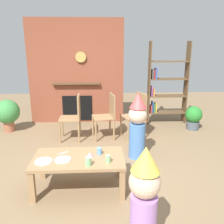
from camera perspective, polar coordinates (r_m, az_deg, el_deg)
name	(u,v)px	position (r m, az deg, el deg)	size (l,w,h in m)	color
ground_plane	(103,175)	(3.68, -2.09, -14.50)	(12.00, 12.00, 0.00)	#846B4C
brick_fireplace_feature	(76,72)	(5.84, -8.32, 9.17)	(2.20, 0.28, 2.40)	brown
bookshelf	(164,87)	(5.86, 12.18, 5.84)	(0.90, 0.28, 1.90)	brown
coffee_table	(79,162)	(3.24, -7.78, -11.52)	(1.17, 0.64, 0.44)	#9E7A51
paper_cup_near_left	(108,159)	(3.04, -0.94, -10.92)	(0.06, 0.06, 0.09)	#8CD18C
paper_cup_near_right	(99,151)	(3.25, -2.98, -9.12)	(0.06, 0.06, 0.09)	#669EE0
paper_cup_center	(88,162)	(2.98, -5.60, -11.47)	(0.07, 0.07, 0.11)	#8CD18C
paper_plate_front	(63,160)	(3.17, -11.45, -10.87)	(0.20, 0.20, 0.01)	white
paper_plate_rear	(44,161)	(3.19, -15.70, -11.03)	(0.22, 0.22, 0.01)	white
birthday_cake_slice	(90,154)	(3.19, -5.19, -9.85)	(0.10, 0.10, 0.07)	pink
table_fork	(63,153)	(3.35, -11.40, -9.36)	(0.15, 0.02, 0.01)	silver
child_with_cone_hat	(144,197)	(2.30, 7.53, -19.14)	(0.29, 0.29, 1.03)	#B27FCC
child_in_pink	(137,124)	(3.99, 5.98, -2.87)	(0.30, 0.30, 1.10)	#4C7FC6
dining_chair_left	(74,115)	(4.79, -8.80, -0.64)	(0.41, 0.41, 0.90)	#9E7A51
dining_chair_middle	(108,113)	(4.83, -1.04, -0.34)	(0.47, 0.47, 0.90)	#9E7A51
dining_chair_right	(137,113)	(4.91, 5.89, -0.13)	(0.51, 0.51, 0.90)	#9E7A51
potted_plant_tall	(193,117)	(5.66, 18.53, -1.09)	(0.37, 0.37, 0.52)	#4C5660
potted_plant_short	(8,113)	(5.67, -23.24, -0.15)	(0.51, 0.51, 0.70)	#9E5B42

